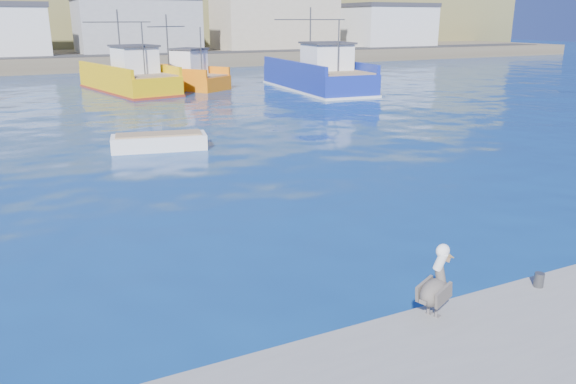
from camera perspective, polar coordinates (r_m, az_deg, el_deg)
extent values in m
plane|color=navy|center=(13.54, 4.15, -8.18)|extent=(260.00, 260.00, 0.00)
cylinder|color=#4C4C4C|center=(12.77, 24.14, -8.15)|extent=(0.20, 0.20, 0.30)
cube|color=brown|center=(82.89, -22.55, 12.45)|extent=(160.00, 30.00, 1.60)
cube|color=brown|center=(108.68, -24.05, 15.86)|extent=(180.00, 40.00, 14.00)
cube|color=#2D2D2D|center=(71.89, -21.89, 12.67)|extent=(150.00, 5.00, 0.10)
cube|color=gray|center=(79.20, -15.12, 15.92)|extent=(15.00, 10.00, 6.50)
cube|color=tan|center=(85.57, -1.36, 16.87)|extent=(17.00, 9.00, 7.50)
cube|color=silver|center=(95.79, 10.00, 16.21)|extent=(13.00, 10.00, 6.00)
cube|color=#333338|center=(95.81, 10.10, 18.18)|extent=(13.26, 10.20, 0.60)
cube|color=#E3AD09|center=(49.50, -15.93, 10.71)|extent=(6.31, 12.50, 1.55)
cube|color=#E3AD09|center=(50.14, -13.94, 12.23)|extent=(2.46, 11.53, 0.70)
cube|color=#E3AD09|center=(48.72, -18.19, 11.76)|extent=(2.46, 11.53, 0.70)
cube|color=maroon|center=(49.58, -15.86, 9.88)|extent=(6.43, 12.75, 0.25)
cube|color=#8C7251|center=(49.42, -16.01, 11.66)|extent=(5.89, 11.96, 0.10)
cube|color=white|center=(47.69, -15.29, 12.81)|extent=(3.40, 3.48, 2.00)
cube|color=#333338|center=(47.63, -15.39, 14.13)|extent=(3.67, 3.87, 0.15)
cylinder|color=#4C4C4C|center=(50.39, -16.76, 14.50)|extent=(0.14, 0.14, 5.00)
cylinder|color=#4C4C4C|center=(45.99, -14.50, 13.86)|extent=(0.12, 0.12, 4.00)
cylinder|color=#4C4C4C|center=(50.36, -16.92, 16.20)|extent=(5.68, 1.17, 0.08)
cube|color=navy|center=(48.92, 2.88, 11.38)|extent=(5.71, 13.72, 1.74)
cube|color=navy|center=(49.78, 5.27, 12.84)|extent=(1.30, 13.11, 0.70)
cube|color=navy|center=(47.94, 0.45, 12.74)|extent=(1.30, 13.11, 0.70)
cube|color=silver|center=(49.01, 2.87, 10.42)|extent=(5.83, 14.00, 0.25)
cube|color=#8C7251|center=(48.84, 2.90, 12.45)|extent=(5.30, 13.16, 0.10)
cube|color=white|center=(46.95, 3.97, 13.53)|extent=(3.53, 3.59, 2.00)
cube|color=#333338|center=(46.90, 4.00, 14.87)|extent=(3.80, 4.01, 0.15)
cylinder|color=#4C4C4C|center=(49.92, 2.28, 15.38)|extent=(0.13, 0.13, 5.00)
cylinder|color=#4C4C4C|center=(45.11, 5.14, 14.50)|extent=(0.11, 0.11, 4.00)
cylinder|color=#4C4C4C|center=(49.90, 2.30, 17.10)|extent=(6.55, 0.59, 0.08)
cube|color=orange|center=(50.72, -11.13, 10.96)|extent=(7.83, 9.32, 1.17)
cube|color=orange|center=(51.85, -10.04, 12.19)|extent=(5.11, 7.39, 0.70)
cube|color=orange|center=(49.45, -12.40, 11.82)|extent=(5.11, 7.39, 0.70)
cube|color=#8C7251|center=(50.66, -11.18, 11.68)|extent=(7.40, 8.87, 0.10)
cube|color=white|center=(49.72, -10.03, 12.85)|extent=(3.21, 3.18, 2.00)
cube|color=#333338|center=(49.65, -10.10, 14.12)|extent=(3.50, 3.50, 0.15)
cylinder|color=#4C4C4C|center=(51.09, -12.13, 14.42)|extent=(0.17, 0.17, 5.00)
cylinder|color=#4C4C4C|center=(48.82, -8.82, 13.90)|extent=(0.14, 0.14, 4.00)
cylinder|color=#4C4C4C|center=(51.05, -12.24, 16.10)|extent=(3.94, 2.71, 0.08)
cube|color=silver|center=(26.67, -12.92, 4.79)|extent=(4.48, 2.33, 0.85)
cube|color=#8C7251|center=(26.58, -12.99, 5.75)|extent=(4.00, 1.93, 0.09)
cube|color=silver|center=(55.08, 6.27, 11.30)|extent=(2.71, 4.33, 0.82)
cube|color=#8C7251|center=(55.03, 6.28, 11.76)|extent=(2.28, 3.84, 0.08)
cylinder|color=#595451|center=(10.93, 14.83, -11.60)|extent=(0.07, 0.07, 0.26)
cube|color=#595451|center=(11.03, 14.90, -12.06)|extent=(0.16, 0.14, 0.01)
cylinder|color=#595451|center=(11.00, 14.07, -11.35)|extent=(0.07, 0.07, 0.26)
cube|color=#595451|center=(11.09, 14.15, -11.81)|extent=(0.16, 0.14, 0.01)
ellipsoid|color=#38332D|center=(10.83, 14.65, -9.85)|extent=(0.86, 0.67, 0.51)
cube|color=#38332D|center=(10.72, 15.53, -10.08)|extent=(0.56, 0.25, 0.38)
cube|color=#38332D|center=(10.88, 13.67, -9.49)|extent=(0.56, 0.25, 0.38)
cube|color=#38332D|center=(10.60, 13.74, -10.76)|extent=(0.23, 0.20, 0.11)
cylinder|color=#38332D|center=(10.85, 15.22, -8.20)|extent=(0.26, 0.31, 0.41)
cylinder|color=white|center=(10.69, 15.22, -6.80)|extent=(0.24, 0.30, 0.38)
ellipsoid|color=white|center=(10.66, 15.45, -5.79)|extent=(0.37, 0.32, 0.26)
cone|color=gold|center=(10.92, 15.98, -6.21)|extent=(0.53, 0.30, 0.36)
cube|color=tan|center=(10.86, 15.73, -6.53)|extent=(0.31, 0.15, 0.23)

